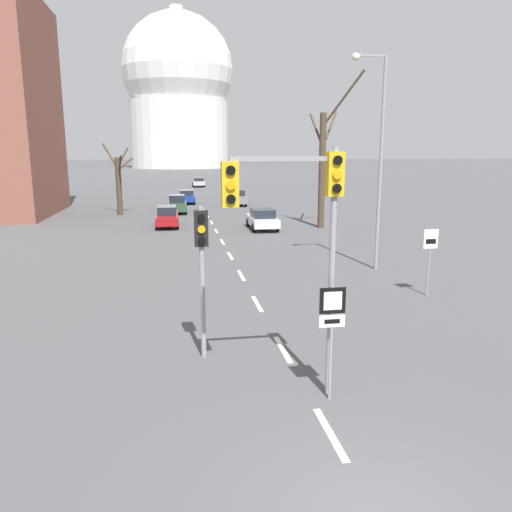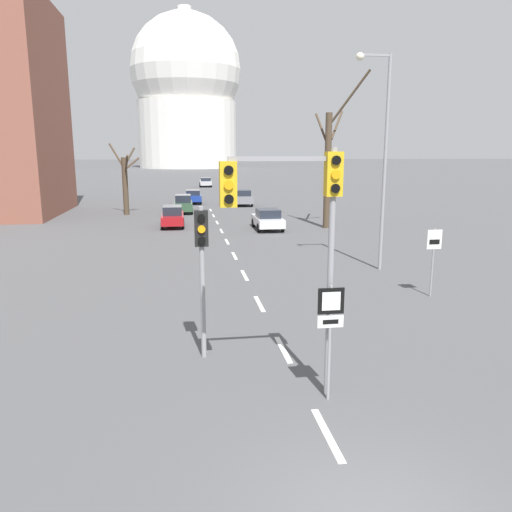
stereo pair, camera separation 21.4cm
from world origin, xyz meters
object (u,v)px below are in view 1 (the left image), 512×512
(speed_limit_sign, at_px, (430,250))
(traffic_signal_centre_tall, at_px, (300,211))
(sedan_far_left, at_px, (198,182))
(traffic_signal_near_left, at_px, (202,253))
(sedan_mid_centre, at_px, (186,197))
(sedan_far_right, at_px, (262,219))
(street_lamp_right, at_px, (377,146))
(sedan_near_right, at_px, (237,197))
(route_sign_post, at_px, (332,322))
(sedan_near_left, at_px, (177,204))
(sedan_distant_centre, at_px, (167,216))

(speed_limit_sign, bearing_deg, traffic_signal_centre_tall, -134.58)
(sedan_far_left, bearing_deg, traffic_signal_near_left, -92.83)
(sedan_mid_centre, distance_m, sedan_far_right, 20.65)
(traffic_signal_near_left, height_order, street_lamp_right, street_lamp_right)
(sedan_near_right, height_order, sedan_far_right, sedan_near_right)
(traffic_signal_centre_tall, xyz_separation_m, route_sign_post, (0.71, -0.31, -2.50))
(traffic_signal_centre_tall, relative_size, speed_limit_sign, 2.10)
(street_lamp_right, bearing_deg, route_sign_post, -116.02)
(route_sign_post, height_order, street_lamp_right, street_lamp_right)
(traffic_signal_centre_tall, height_order, route_sign_post, traffic_signal_centre_tall)
(traffic_signal_centre_tall, distance_m, sedan_far_left, 72.93)
(traffic_signal_near_left, bearing_deg, sedan_near_right, 81.49)
(speed_limit_sign, height_order, street_lamp_right, street_lamp_right)
(sedan_near_right, xyz_separation_m, sedan_mid_centre, (-5.28, 2.77, -0.06))
(route_sign_post, height_order, sedan_near_left, route_sign_post)
(sedan_far_right, bearing_deg, sedan_mid_centre, 104.06)
(sedan_near_left, relative_size, sedan_far_left, 0.99)
(street_lamp_right, bearing_deg, sedan_near_right, 95.09)
(speed_limit_sign, distance_m, sedan_far_right, 18.62)
(traffic_signal_centre_tall, bearing_deg, sedan_distant_centre, 96.61)
(traffic_signal_centre_tall, bearing_deg, speed_limit_sign, 45.42)
(sedan_near_left, height_order, sedan_near_right, sedan_near_left)
(route_sign_post, distance_m, sedan_distant_centre, 28.61)
(street_lamp_right, xyz_separation_m, sedan_far_left, (-5.29, 60.80, -5.13))
(sedan_near_right, relative_size, sedan_far_right, 1.03)
(sedan_near_left, relative_size, sedan_near_right, 0.93)
(street_lamp_right, xyz_separation_m, sedan_mid_centre, (-8.02, 33.53, -5.14))
(traffic_signal_near_left, bearing_deg, traffic_signal_centre_tall, -52.02)
(sedan_far_right, bearing_deg, sedan_near_right, 89.14)
(route_sign_post, xyz_separation_m, street_lamp_right, (6.03, 12.35, 4.05))
(traffic_signal_centre_tall, height_order, sedan_near_right, traffic_signal_centre_tall)
(traffic_signal_centre_tall, distance_m, sedan_mid_centre, 45.73)
(speed_limit_sign, relative_size, sedan_distant_centre, 0.60)
(sedan_near_right, xyz_separation_m, sedan_distant_centre, (-7.24, -14.80, -0.04))
(street_lamp_right, height_order, sedan_far_right, street_lamp_right)
(sedan_far_left, bearing_deg, street_lamp_right, -85.03)
(sedan_near_left, bearing_deg, sedan_near_right, 43.31)
(sedan_near_left, bearing_deg, sedan_distant_centre, -95.50)
(sedan_near_right, relative_size, sedan_mid_centre, 1.06)
(traffic_signal_near_left, bearing_deg, speed_limit_sign, 27.02)
(sedan_near_left, xyz_separation_m, sedan_far_right, (6.14, -11.23, -0.07))
(sedan_far_right, distance_m, sedan_distant_centre, 7.40)
(sedan_mid_centre, relative_size, sedan_far_right, 0.97)
(sedan_near_right, distance_m, sedan_distant_centre, 16.47)
(route_sign_post, height_order, sedan_far_right, route_sign_post)
(sedan_far_right, xyz_separation_m, sedan_distant_centre, (-6.98, 2.46, 0.03))
(street_lamp_right, bearing_deg, sedan_far_left, 94.97)
(traffic_signal_near_left, relative_size, sedan_far_right, 0.97)
(traffic_signal_near_left, xyz_separation_m, street_lamp_right, (8.76, 9.45, 2.96))
(street_lamp_right, distance_m, sedan_far_right, 14.76)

